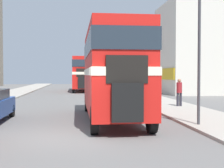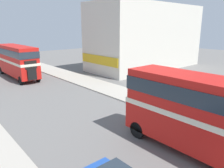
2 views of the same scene
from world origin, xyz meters
name	(u,v)px [view 1 (image 1 of 2)]	position (x,y,z in m)	size (l,w,h in m)	color
ground_plane	(65,137)	(0.00, 0.00, 0.00)	(120.00, 120.00, 0.00)	slate
double_decker_bus	(112,67)	(2.14, 4.00, 2.55)	(2.46, 9.27, 4.30)	red
bus_distant	(82,72)	(1.13, 29.72, 2.56)	(2.41, 10.13, 4.32)	red
pedestrian_walking	(179,91)	(7.15, 8.77, 1.14)	(0.36, 0.36, 1.80)	#282833
street_lamp	(199,32)	(5.50, 1.43, 3.96)	(0.36, 0.36, 5.86)	#38383D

